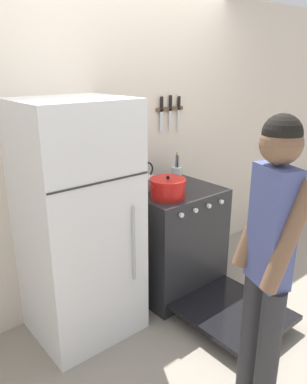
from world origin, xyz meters
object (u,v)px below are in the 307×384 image
Objects in this scene: dutch_oven_pot at (168,188)px; refrigerator at (79,223)px; stove_range at (174,241)px; utensil_jar at (177,173)px; tea_kettle at (147,181)px; person at (268,258)px.

refrigerator is at bearing 168.00° from dutch_oven_pot.
dutch_oven_pot is (-0.17, -0.10, 0.55)m from stove_range.
dutch_oven_pot is (0.71, -0.15, 0.15)m from refrigerator.
tea_kettle is at bearing -178.82° from utensil_jar.
refrigerator is 5.27× the size of dutch_oven_pot.
tea_kettle is at bearing 87.23° from dutch_oven_pot.
dutch_oven_pot is 0.19× the size of person.
stove_range is 0.58m from dutch_oven_pot.
person is at bearing -72.79° from refrigerator.
stove_range is at bearing 30.03° from dutch_oven_pot.
person is (-0.31, -1.12, -0.04)m from dutch_oven_pot.
refrigerator reaches higher than tea_kettle.
refrigerator is 0.96m from stove_range.
tea_kettle is (0.72, 0.12, 0.14)m from refrigerator.
utensil_jar is (0.19, 0.18, 0.54)m from stove_range.
refrigerator is 1.34m from person.
tea_kettle is (-0.16, 0.18, 0.54)m from stove_range.
dutch_oven_pot is 1.25× the size of utensil_jar.
stove_range is at bearing -3.43° from refrigerator.
tea_kettle is 0.34m from utensil_jar.
person is (-0.67, -1.40, -0.03)m from utensil_jar.
stove_range is 1.41m from person.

